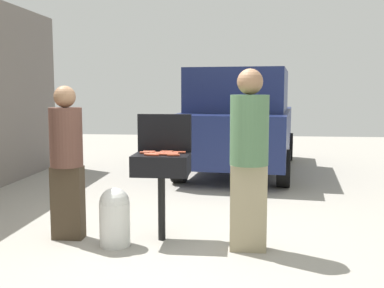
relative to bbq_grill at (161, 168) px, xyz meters
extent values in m
plane|color=#9E998E|center=(-0.04, -0.17, -0.80)|extent=(24.00, 24.00, 0.00)
cylinder|color=black|center=(0.00, 0.00, -0.44)|extent=(0.08, 0.08, 0.72)
cube|color=black|center=(0.00, 0.00, 0.03)|extent=(0.60, 0.44, 0.22)
cube|color=black|center=(0.00, 0.22, 0.35)|extent=(0.60, 0.05, 0.42)
cylinder|color=#AD4228|center=(-0.15, 0.05, 0.16)|extent=(0.13, 0.03, 0.03)
cylinder|color=#AD4228|center=(0.15, -0.13, 0.16)|extent=(0.13, 0.04, 0.03)
cylinder|color=#AD4228|center=(-0.07, -0.14, 0.16)|extent=(0.13, 0.04, 0.03)
cylinder|color=#AD4228|center=(0.02, -0.09, 0.16)|extent=(0.13, 0.04, 0.03)
cylinder|color=#C6593D|center=(0.12, -0.06, 0.16)|extent=(0.13, 0.03, 0.03)
cylinder|color=#B74C33|center=(0.12, 0.02, 0.16)|extent=(0.13, 0.03, 0.03)
cylinder|color=#AD4228|center=(-0.05, -0.06, 0.16)|extent=(0.13, 0.04, 0.03)
cylinder|color=#B74C33|center=(0.00, 0.00, 0.16)|extent=(0.13, 0.04, 0.03)
cylinder|color=#B74C33|center=(-0.15, 0.09, 0.16)|extent=(0.13, 0.04, 0.03)
cylinder|color=#B74C33|center=(0.04, 0.08, 0.16)|extent=(0.13, 0.03, 0.03)
cylinder|color=#C6593D|center=(-0.10, -0.10, 0.16)|extent=(0.13, 0.03, 0.03)
cylinder|color=#AD4228|center=(0.19, 0.08, 0.16)|extent=(0.13, 0.04, 0.03)
cylinder|color=#C6593D|center=(0.05, 0.14, 0.16)|extent=(0.13, 0.03, 0.03)
cylinder|color=#B74C33|center=(-0.17, 0.02, 0.16)|extent=(0.13, 0.04, 0.03)
cylinder|color=silver|center=(-0.46, -0.24, -0.57)|extent=(0.32, 0.32, 0.46)
sphere|color=silver|center=(-0.46, -0.24, -0.34)|extent=(0.31, 0.31, 0.31)
cube|color=#3F3323|center=(-1.03, -0.06, -0.40)|extent=(0.33, 0.18, 0.80)
cylinder|color=brown|center=(-1.03, -0.06, 0.32)|extent=(0.35, 0.35, 0.64)
sphere|color=#936B4C|center=(-1.03, -0.06, 0.76)|extent=(0.23, 0.23, 0.23)
cube|color=gray|center=(0.93, -0.23, -0.36)|extent=(0.37, 0.20, 0.88)
cylinder|color=#4C724C|center=(0.93, -0.23, 0.43)|extent=(0.39, 0.39, 0.70)
sphere|color=#936B4C|center=(0.93, -0.23, 0.91)|extent=(0.26, 0.26, 0.26)
cube|color=navy|center=(0.85, 4.61, -0.03)|extent=(2.40, 4.59, 0.90)
cube|color=navy|center=(0.83, 4.41, 0.82)|extent=(2.05, 2.79, 0.80)
cylinder|color=black|center=(1.56, 2.98, -0.48)|extent=(0.29, 0.66, 0.64)
cylinder|color=black|center=(-0.23, 3.19, -0.48)|extent=(0.29, 0.66, 0.64)
cylinder|color=black|center=(1.93, 6.04, -0.48)|extent=(0.29, 0.66, 0.64)
cylinder|color=black|center=(0.13, 6.25, -0.48)|extent=(0.29, 0.66, 0.64)
camera|label=1|loc=(0.85, -4.91, 0.83)|focal=43.88mm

